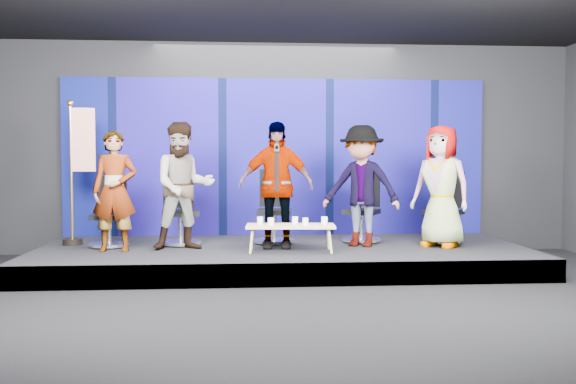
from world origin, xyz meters
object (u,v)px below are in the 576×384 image
(panelist_a, at_px, (115,191))
(panelist_d, at_px, (361,186))
(panelist_c, at_px, (276,185))
(coffee_table, at_px, (291,227))
(panelist_e, at_px, (441,186))
(flag_stand, at_px, (79,168))
(mug_a, at_px, (260,220))
(mug_c, at_px, (295,220))
(chair_a, at_px, (110,223))
(panelist_b, at_px, (183,186))
(chair_e, at_px, (445,219))
(chair_d, at_px, (362,219))
(mug_b, at_px, (271,221))
(mug_e, at_px, (324,220))
(chair_c, at_px, (274,219))
(mug_d, at_px, (305,221))
(chair_b, at_px, (180,220))

(panelist_a, distance_m, panelist_d, 3.48)
(panelist_c, relative_size, coffee_table, 1.45)
(panelist_e, distance_m, flag_stand, 5.30)
(panelist_c, xyz_separation_m, flag_stand, (-2.88, 0.54, 0.23))
(mug_a, xyz_separation_m, mug_c, (0.48, -0.00, 0.00))
(chair_a, height_order, panelist_b, panelist_b)
(chair_e, bearing_deg, chair_d, -146.81)
(panelist_a, bearing_deg, coffee_table, -2.88)
(chair_d, height_order, mug_c, chair_d)
(coffee_table, distance_m, mug_b, 0.29)
(mug_a, relative_size, mug_e, 0.96)
(chair_c, relative_size, coffee_table, 0.90)
(coffee_table, bearing_deg, mug_a, 163.13)
(coffee_table, bearing_deg, chair_e, 17.64)
(chair_a, xyz_separation_m, panelist_c, (2.39, -0.29, 0.56))
(panelist_a, bearing_deg, panelist_d, 6.31)
(chair_a, xyz_separation_m, panelist_a, (0.17, -0.47, 0.49))
(mug_a, distance_m, flag_stand, 2.86)
(panelist_d, relative_size, mug_c, 17.54)
(panelist_a, xyz_separation_m, chair_d, (3.58, 0.74, -0.47))
(chair_c, distance_m, panelist_c, 0.74)
(panelist_a, xyz_separation_m, mug_d, (2.60, -0.27, -0.41))
(chair_a, bearing_deg, panelist_d, -1.28)
(chair_b, bearing_deg, chair_e, -12.32)
(chair_d, height_order, mug_a, chair_d)
(chair_d, distance_m, mug_c, 1.39)
(mug_c, xyz_separation_m, mug_e, (0.40, -0.10, 0.00))
(chair_e, xyz_separation_m, coffee_table, (-2.41, -0.77, -0.01))
(chair_a, height_order, chair_c, chair_c)
(chair_b, height_order, mug_e, chair_b)
(panelist_b, distance_m, panelist_c, 1.30)
(coffee_table, height_order, flag_stand, flag_stand)
(chair_a, height_order, mug_d, chair_a)
(chair_b, distance_m, mug_a, 1.36)
(panelist_c, relative_size, mug_d, 18.62)
(panelist_e, height_order, coffee_table, panelist_e)
(chair_e, relative_size, flag_stand, 0.51)
(mug_c, xyz_separation_m, flag_stand, (-3.13, 0.81, 0.71))
(mug_a, height_order, mug_b, same)
(chair_c, relative_size, mug_b, 11.05)
(chair_d, height_order, panelist_d, panelist_d)
(chair_a, xyz_separation_m, panelist_e, (4.78, -0.38, 0.54))
(chair_b, distance_m, mug_c, 1.79)
(panelist_c, relative_size, panelist_d, 1.02)
(chair_b, height_order, mug_c, chair_b)
(panelist_d, bearing_deg, chair_d, 103.78)
(chair_c, height_order, coffee_table, chair_c)
(chair_c, xyz_separation_m, mug_d, (0.37, -0.96, 0.05))
(chair_b, height_order, chair_e, chair_b)
(chair_a, relative_size, mug_a, 10.25)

